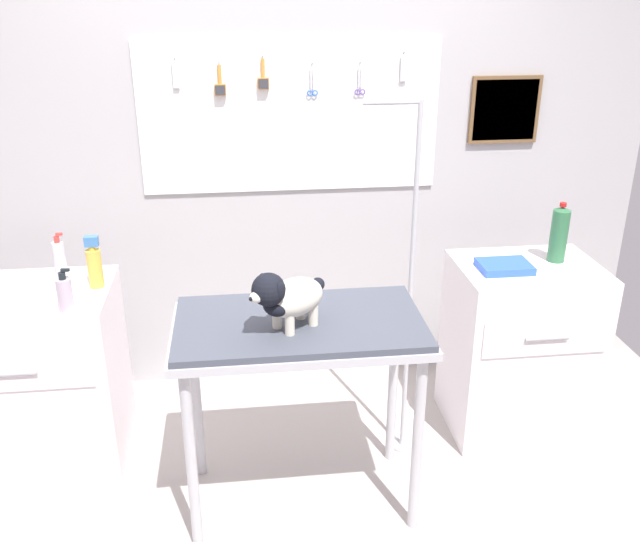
{
  "coord_description": "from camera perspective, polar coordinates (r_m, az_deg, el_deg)",
  "views": [
    {
      "loc": [
        -0.21,
        -2.31,
        2.16
      ],
      "look_at": [
        0.08,
        0.12,
        1.13
      ],
      "focal_mm": 38.83,
      "sensor_mm": 36.0,
      "label": 1
    }
  ],
  "objects": [
    {
      "name": "ground",
      "position": [
        3.18,
        -1.22,
        -20.29
      ],
      "size": [
        4.4,
        4.0,
        0.04
      ],
      "primitive_type": "cube",
      "color": "#ABA29D"
    },
    {
      "name": "rear_wall_panel",
      "position": [
        3.73,
        -3.21,
        7.41
      ],
      "size": [
        4.0,
        0.11,
        2.3
      ],
      "color": "#ADAAAC",
      "rests_on": "ground"
    },
    {
      "name": "grooming_table",
      "position": [
        2.83,
        -1.67,
        -5.84
      ],
      "size": [
        1.03,
        0.58,
        0.9
      ],
      "color": "#B7B7BC",
      "rests_on": "ground"
    },
    {
      "name": "grooming_arm",
      "position": [
        3.18,
        7.25,
        -2.55
      ],
      "size": [
        0.3,
        0.11,
        1.71
      ],
      "color": "#B7B7BC",
      "rests_on": "ground"
    },
    {
      "name": "dog",
      "position": [
        2.66,
        -2.74,
        -2.15
      ],
      "size": [
        0.34,
        0.28,
        0.26
      ],
      "color": "silver",
      "rests_on": "grooming_table"
    },
    {
      "name": "counter_left",
      "position": [
        3.54,
        -22.58,
        -8.09
      ],
      "size": [
        0.8,
        0.58,
        0.88
      ],
      "color": "white",
      "rests_on": "ground"
    },
    {
      "name": "cabinet_right",
      "position": [
        3.65,
        16.09,
        -6.06
      ],
      "size": [
        0.68,
        0.54,
        0.89
      ],
      "color": "white",
      "rests_on": "ground"
    },
    {
      "name": "conditioner_bottle",
      "position": [
        3.43,
        -20.66,
        0.97
      ],
      "size": [
        0.06,
        0.05,
        0.21
      ],
      "color": "#BAB8C0",
      "rests_on": "counter_left"
    },
    {
      "name": "spray_bottle_tall",
      "position": [
        3.06,
        -20.28,
        -1.81
      ],
      "size": [
        0.07,
        0.06,
        0.19
      ],
      "color": "#BCAABC",
      "rests_on": "counter_left"
    },
    {
      "name": "spray_bottle_short",
      "position": [
        3.25,
        -18.08,
        0.46
      ],
      "size": [
        0.07,
        0.07,
        0.24
      ],
      "color": "gold",
      "rests_on": "counter_left"
    },
    {
      "name": "soda_bottle",
      "position": [
        3.52,
        19.09,
        2.9
      ],
      "size": [
        0.08,
        0.08,
        0.3
      ],
      "color": "#2F6B42",
      "rests_on": "cabinet_right"
    },
    {
      "name": "supply_tray",
      "position": [
        3.37,
        14.96,
        0.37
      ],
      "size": [
        0.24,
        0.18,
        0.04
      ],
      "color": "blue",
      "rests_on": "cabinet_right"
    }
  ]
}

